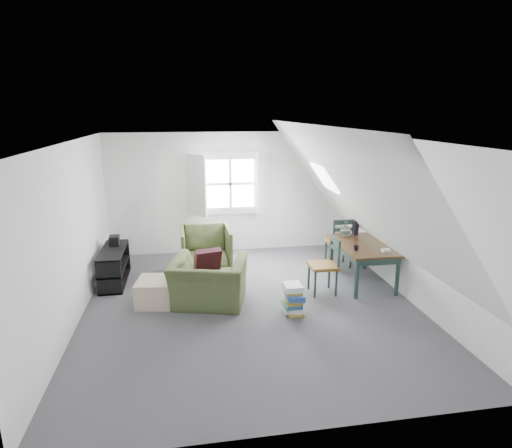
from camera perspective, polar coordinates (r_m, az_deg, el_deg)
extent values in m
plane|color=#4B4A4F|center=(6.73, -0.71, -10.75)|extent=(5.50, 5.50, 0.00)
plane|color=white|center=(6.08, -0.79, 11.01)|extent=(5.50, 5.50, 0.00)
plane|color=white|center=(8.95, -3.46, 4.16)|extent=(5.00, 0.00, 5.00)
plane|color=white|center=(3.76, 5.82, -11.39)|extent=(5.00, 0.00, 5.00)
plane|color=white|center=(6.42, -23.39, -1.37)|extent=(0.00, 5.50, 5.50)
plane|color=white|center=(7.10, 19.60, 0.48)|extent=(0.00, 5.50, 5.50)
plane|color=white|center=(6.14, -15.25, 3.69)|extent=(3.19, 5.50, 4.48)
plane|color=white|center=(6.59, 12.72, 4.58)|extent=(3.19, 5.50, 4.48)
cube|color=white|center=(8.90, -3.47, 5.40)|extent=(1.30, 0.04, 1.30)
cube|color=white|center=(8.70, -7.83, 5.07)|extent=(0.35, 0.35, 1.25)
cube|color=white|center=(8.84, 1.05, 5.36)|extent=(0.35, 0.35, 1.25)
cube|color=white|center=(8.89, -3.46, 5.39)|extent=(1.00, 0.02, 1.00)
cube|color=white|center=(8.87, -3.44, 5.37)|extent=(1.08, 0.04, 0.05)
cube|color=white|center=(8.87, -3.44, 5.37)|extent=(0.05, 0.04, 1.08)
cube|color=white|center=(7.79, 9.13, 6.09)|extent=(0.35, 0.75, 0.47)
imported|color=#424D29|center=(6.82, -6.23, -10.48)|extent=(1.32, 1.22, 0.72)
imported|color=#424D29|center=(8.13, -6.60, -6.21)|extent=(0.91, 0.94, 0.84)
cube|color=#380F17|center=(6.71, -6.47, -4.95)|extent=(0.46, 0.33, 0.43)
cube|color=#BEAA8E|center=(6.88, -13.06, -8.77)|extent=(0.67, 0.67, 0.39)
cube|color=#34210F|center=(7.56, 14.07, -2.75)|extent=(0.84, 1.40, 0.04)
cube|color=#213733|center=(7.58, 14.03, -3.29)|extent=(0.74, 1.30, 0.11)
cylinder|color=#213733|center=(7.01, 13.30, -7.15)|extent=(0.07, 0.07, 0.66)
cylinder|color=#213733|center=(7.29, 18.33, -6.64)|extent=(0.07, 0.07, 0.66)
cylinder|color=#213733|center=(8.09, 9.93, -3.94)|extent=(0.07, 0.07, 0.66)
cylinder|color=#213733|center=(8.34, 14.41, -3.62)|extent=(0.07, 0.07, 0.66)
sphere|color=silver|center=(7.87, 11.83, -0.96)|extent=(0.20, 0.20, 0.20)
cylinder|color=silver|center=(7.83, 11.88, -0.07)|extent=(0.06, 0.06, 0.11)
cylinder|color=black|center=(8.04, 13.25, -0.51)|extent=(0.09, 0.09, 0.27)
cylinder|color=#3F2D1E|center=(7.97, 13.37, 1.54)|extent=(0.03, 0.06, 0.48)
cylinder|color=#3F2D1E|center=(7.99, 13.45, 1.56)|extent=(0.05, 0.07, 0.48)
cylinder|color=#3F2D1E|center=(7.96, 13.33, 1.52)|extent=(0.06, 0.08, 0.48)
imported|color=black|center=(7.20, 13.18, -3.43)|extent=(0.11, 0.11, 0.08)
cube|color=white|center=(7.24, 16.94, -3.39)|extent=(0.14, 0.10, 0.04)
cube|color=brown|center=(8.34, 10.97, -2.29)|extent=(0.46, 0.46, 0.05)
cylinder|color=#213733|center=(8.64, 11.62, -3.48)|extent=(0.04, 0.04, 0.47)
cylinder|color=#213733|center=(8.32, 12.52, -4.26)|extent=(0.04, 0.04, 0.47)
cylinder|color=#213733|center=(8.52, 9.30, -3.64)|extent=(0.04, 0.04, 0.47)
cylinder|color=#213733|center=(8.19, 10.12, -4.44)|extent=(0.04, 0.04, 0.47)
cylinder|color=#213733|center=(8.16, 12.77, -1.04)|extent=(0.04, 0.04, 0.49)
cylinder|color=#213733|center=(8.03, 10.33, -1.17)|extent=(0.04, 0.04, 0.49)
cube|color=#213733|center=(8.04, 11.63, 0.24)|extent=(0.37, 0.03, 0.09)
cube|color=#213733|center=(8.07, 11.58, -0.73)|extent=(0.37, 0.03, 0.07)
cube|color=brown|center=(7.07, 8.91, -5.52)|extent=(0.44, 0.44, 0.05)
cylinder|color=#213733|center=(7.26, 7.05, -6.95)|extent=(0.04, 0.04, 0.45)
cylinder|color=#213733|center=(7.37, 9.72, -6.74)|extent=(0.04, 0.04, 0.45)
cylinder|color=#213733|center=(6.95, 7.88, -8.02)|extent=(0.04, 0.04, 0.45)
cylinder|color=#213733|center=(7.06, 10.66, -7.77)|extent=(0.04, 0.04, 0.45)
cylinder|color=#213733|center=(7.21, 10.04, -3.21)|extent=(0.04, 0.04, 0.47)
cylinder|color=#213733|center=(6.90, 11.01, -4.11)|extent=(0.04, 0.04, 0.47)
cube|color=#213733|center=(7.00, 10.58, -2.19)|extent=(0.03, 0.35, 0.08)
cube|color=#213733|center=(7.04, 10.53, -3.25)|extent=(0.03, 0.35, 0.06)
cube|color=black|center=(7.96, -18.23, -7.24)|extent=(0.39, 1.17, 0.03)
cube|color=black|center=(7.86, -18.39, -5.36)|extent=(0.39, 1.17, 0.03)
cube|color=black|center=(7.77, -18.57, -3.32)|extent=(0.39, 1.17, 0.03)
cube|color=black|center=(7.33, -19.04, -6.88)|extent=(0.39, 0.03, 0.59)
cube|color=black|center=(8.40, -17.83, -4.02)|extent=(0.39, 0.03, 0.59)
cube|color=#264C99|center=(7.61, -18.66, -7.45)|extent=(0.18, 0.20, 0.22)
cube|color=red|center=(8.01, -18.19, -6.27)|extent=(0.18, 0.23, 0.22)
cube|color=white|center=(7.64, -18.67, -5.03)|extent=(0.18, 0.22, 0.20)
cube|color=black|center=(7.98, -18.36, -2.15)|extent=(0.17, 0.23, 0.18)
cube|color=#B29933|center=(6.51, 5.16, -11.57)|extent=(0.24, 0.31, 0.04)
cube|color=white|center=(6.50, 4.85, -11.22)|extent=(0.30, 0.34, 0.04)
cube|color=white|center=(6.47, 5.28, -10.97)|extent=(0.25, 0.34, 0.04)
cube|color=#337F4C|center=(6.45, 4.77, -10.71)|extent=(0.25, 0.32, 0.03)
cube|color=#264C99|center=(6.42, 5.05, -10.54)|extent=(0.28, 0.35, 0.03)
cube|color=#B29933|center=(6.43, 4.99, -10.22)|extent=(0.24, 0.31, 0.03)
cube|color=#B29933|center=(6.43, 5.02, -9.87)|extent=(0.28, 0.34, 0.04)
cube|color=#264C99|center=(6.39, 5.37, -9.68)|extent=(0.28, 0.35, 0.04)
cube|color=#264C99|center=(6.36, 5.17, -9.38)|extent=(0.28, 0.34, 0.04)
cube|color=#B29933|center=(6.40, 4.98, -8.85)|extent=(0.25, 0.32, 0.04)
cube|color=white|center=(6.37, 4.89, -8.54)|extent=(0.26, 0.29, 0.05)
cube|color=white|center=(6.36, 4.94, -8.16)|extent=(0.26, 0.31, 0.04)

